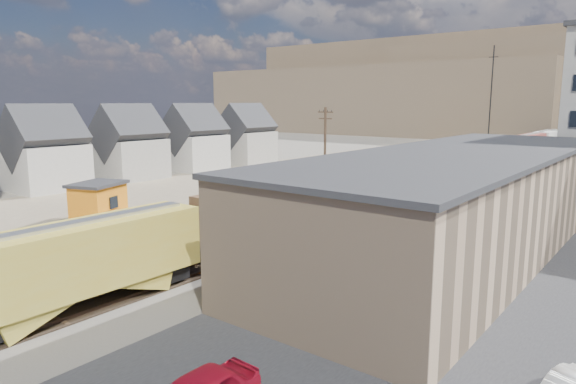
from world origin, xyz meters
The scene contains 10 objects.
ground centered at (0.00, 0.00, 0.00)m, with size 300.00×300.00×0.00m, color #6B6356.
ballast_bed centered at (0.00, 50.00, 0.03)m, with size 18.00×200.00×0.06m, color #4C4742.
dirt_yard centered at (-20.00, 40.00, 0.01)m, with size 24.00×180.00×0.03m, color #73614F.
rail_tracks centered at (-0.55, 50.00, 0.11)m, with size 11.40×200.00×0.24m.
freight_train centered at (3.80, 54.81, 2.79)m, with size 3.00×119.74×4.46m.
warehouse centered at (14.98, 25.00, 3.65)m, with size 12.40×40.40×7.25m.
utility_pole_north centered at (-8.50, 42.00, 5.30)m, with size 2.20×0.32×10.00m.
radio_mast centered at (6.00, 60.00, 9.12)m, with size 1.20×0.16×18.00m.
townhouse_row centered at (-34.00, 25.00, 4.34)m, with size 8.15×68.16×10.47m.
maintenance_shed centered at (-14.35, 13.80, 1.77)m, with size 5.03×5.68×3.46m.
Camera 1 is at (27.62, -11.69, 10.67)m, focal length 32.00 mm.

